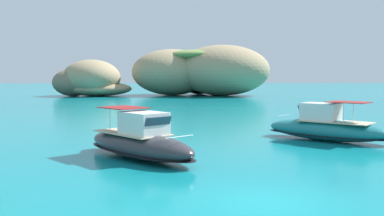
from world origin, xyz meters
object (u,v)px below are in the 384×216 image
at_px(islet_large, 202,71).
at_px(motorboat_teal, 326,128).
at_px(islet_small, 90,81).
at_px(motorboat_charcoal, 140,143).

relative_size(islet_large, motorboat_teal, 4.48).
bearing_deg(islet_small, motorboat_teal, -67.26).
height_order(islet_large, motorboat_teal, islet_large).
bearing_deg(islet_large, motorboat_teal, -87.40).
bearing_deg(islet_small, islet_large, 4.05).
distance_m(islet_large, islet_small, 22.28).
bearing_deg(motorboat_teal, islet_small, 112.74).
relative_size(motorboat_charcoal, motorboat_teal, 1.02).
relative_size(islet_small, motorboat_charcoal, 2.21).
xyz_separation_m(islet_large, motorboat_teal, (2.77, -60.99, -4.06)).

